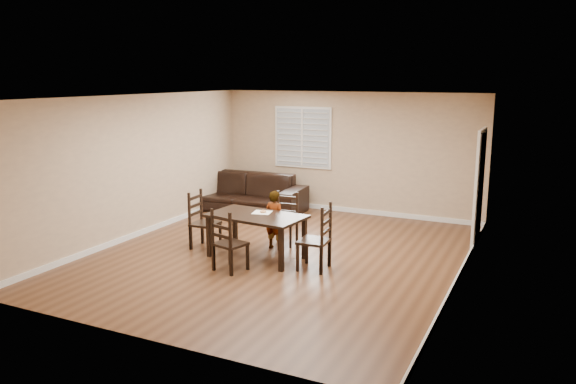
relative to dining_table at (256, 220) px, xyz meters
The scene contains 11 objects.
ground 0.77m from the dining_table, 44.13° to the left, with size 7.00×7.00×0.00m, color brown.
room 1.27m from the dining_table, 54.74° to the left, with size 6.04×7.04×2.72m.
dining_table is the anchor object (origin of this frame).
chair_near 1.04m from the dining_table, 85.69° to the left, with size 0.47×0.44×0.96m.
chair_far 0.88m from the dining_table, 96.74° to the right, with size 0.54×0.52×1.01m.
chair_left 1.24m from the dining_table, behind, with size 0.46×0.49×1.03m.
chair_right 1.24m from the dining_table, ahead, with size 0.48×0.51×1.07m.
child 0.60m from the dining_table, 84.46° to the left, with size 0.39×0.25×1.06m, color gray.
napkin 0.20m from the dining_table, 84.46° to the left, with size 0.30×0.30×0.00m, color silver.
donut 0.21m from the dining_table, 78.12° to the left, with size 0.11×0.11×0.04m.
sofa 3.52m from the dining_table, 123.89° to the left, with size 2.88×1.13×0.84m, color black.
Camera 1 is at (4.12, -8.29, 3.03)m, focal length 35.00 mm.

